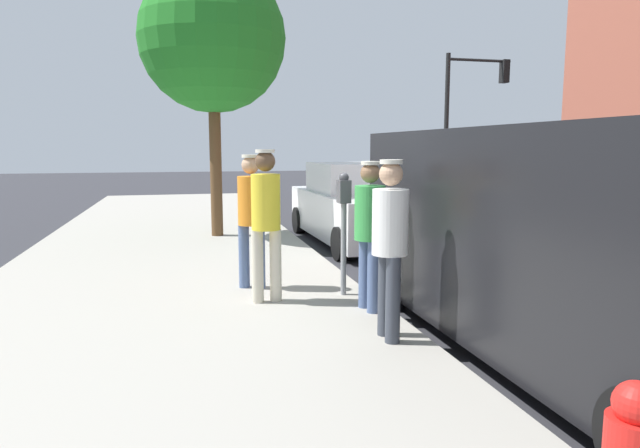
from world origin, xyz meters
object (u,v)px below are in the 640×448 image
Objects in this scene: pedestrian_in_yellow at (266,215)px; street_tree at (213,39)px; pedestrian_in_orange at (251,212)px; parked_sedan_behind at (357,207)px; parked_van at (565,237)px; traffic_light_corner at (469,103)px; pedestrian_in_white at (390,238)px; pedestrian_in_green at (370,226)px; parking_meter_near at (344,213)px.

street_tree is (0.25, -5.24, 2.91)m from pedestrian_in_yellow.
pedestrian_in_orange reaches higher than parked_sedan_behind.
street_tree is (2.72, -7.29, 2.95)m from parked_van.
parked_van is at bearing 64.73° from traffic_light_corner.
pedestrian_in_green is (-0.13, -0.96, -0.03)m from pedestrian_in_white.
traffic_light_corner is (-6.44, -7.27, 2.77)m from parked_sedan_behind.
pedestrian_in_yellow is 1.08× the size of pedestrian_in_green.
traffic_light_corner is at bearing -144.72° from street_tree.
pedestrian_in_orange is at bearing -82.64° from pedestrian_in_yellow.
parking_meter_near is 1.23m from pedestrian_in_orange.
pedestrian_in_orange is 5.43m from street_tree.
pedestrian_in_green is at bearing -97.70° from pedestrian_in_white.
street_tree reaches higher than parked_van.
pedestrian_in_yellow is (0.97, 0.08, 0.01)m from parking_meter_near.
pedestrian_in_orange is 0.39× the size of parked_sedan_behind.
parked_van reaches higher than pedestrian_in_green.
pedestrian_in_white is 0.39× the size of parked_sedan_behind.
pedestrian_in_white is 0.97m from pedestrian_in_green.
street_tree is (1.19, -6.82, 2.97)m from pedestrian_in_white.
pedestrian_in_green is 2.01m from parked_van.
pedestrian_in_white is 15.79m from traffic_light_corner.
parking_meter_near is 0.28× the size of street_tree.
pedestrian_in_green is 0.31× the size of street_tree.
pedestrian_in_orange is 1.04× the size of pedestrian_in_green.
street_tree reaches higher than pedestrian_in_green.
parked_van is (-1.54, 0.47, 0.02)m from pedestrian_in_white.
traffic_light_corner reaches higher than pedestrian_in_yellow.
pedestrian_in_yellow is 3.21m from parked_van.
pedestrian_in_orange is 0.33× the size of parked_van.
parking_meter_near is 0.91× the size of pedestrian_in_green.
street_tree reaches higher than parked_sedan_behind.
pedestrian_in_yellow is 0.35× the size of parked_van.
pedestrian_in_white is 7.53m from street_tree.
pedestrian_in_yellow is at bearing -59.30° from pedestrian_in_white.
traffic_light_corner is at bearing -121.12° from pedestrian_in_white.
pedestrian_in_green is at bearing 149.80° from pedestrian_in_yellow.
pedestrian_in_yellow reaches higher than parked_sedan_behind.
pedestrian_in_yellow is 5.22m from parked_sedan_behind.
pedestrian_in_white is at bearing 58.88° from traffic_light_corner.
parking_meter_near is 4.74m from parked_sedan_behind.
traffic_light_corner is at bearing -129.34° from pedestrian_in_orange.
pedestrian_in_orange is (1.06, -0.61, -0.03)m from parking_meter_near.
pedestrian_in_orange reaches higher than pedestrian_in_green.
parking_meter_near is at bearing 150.07° from pedestrian_in_orange.
pedestrian_in_green is 6.71m from street_tree.
parking_meter_near is at bearing -82.34° from pedestrian_in_green.
pedestrian_in_yellow is 1.04× the size of pedestrian_in_orange.
traffic_light_corner is at bearing -124.46° from parking_meter_near.
pedestrian_in_yellow is at bearing -30.20° from pedestrian_in_green.
street_tree is at bearing -87.27° from pedestrian_in_yellow.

